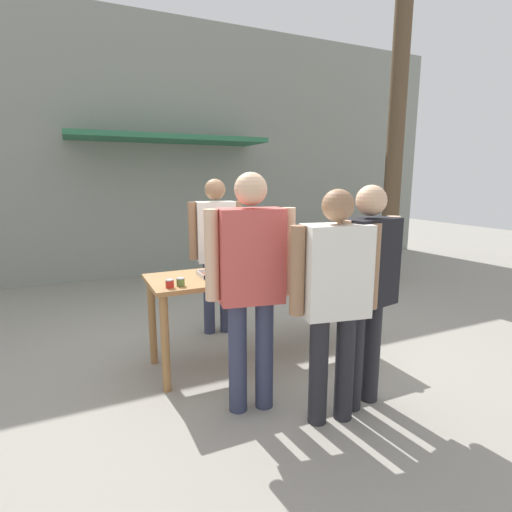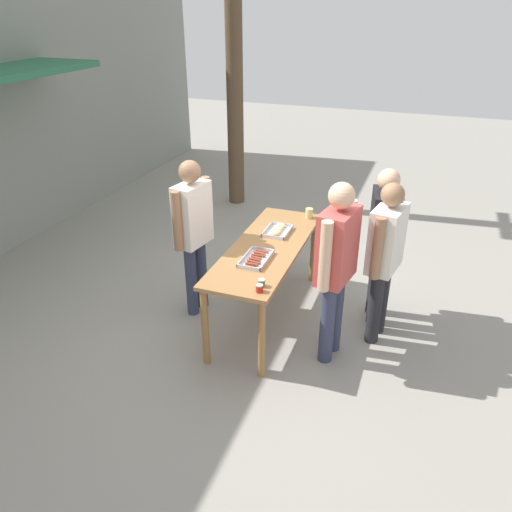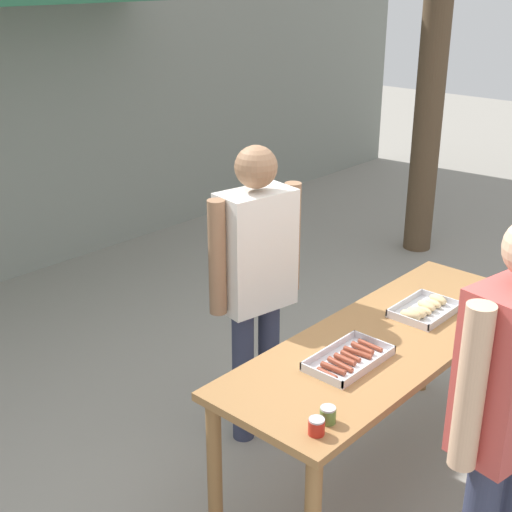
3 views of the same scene
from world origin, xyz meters
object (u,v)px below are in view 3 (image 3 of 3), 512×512
condiment_jar_ketchup (328,415)px  beer_cup (507,285)px  person_customer_holding_hotdog (512,398)px  condiment_jar_mustard (316,426)px  food_tray_buns (424,309)px  person_server_behind_table (256,271)px  food_tray_sausages (349,360)px

condiment_jar_ketchup → beer_cup: 1.67m
condiment_jar_ketchup → person_customer_holding_hotdog: 0.72m
condiment_jar_mustard → condiment_jar_ketchup: bearing=8.9°
food_tray_buns → condiment_jar_ketchup: condiment_jar_ketchup is taller
condiment_jar_mustard → person_customer_holding_hotdog: person_customer_holding_hotdog is taller
condiment_jar_ketchup → person_server_behind_table: size_ratio=0.04×
condiment_jar_mustard → condiment_jar_ketchup: size_ratio=1.00×
condiment_jar_ketchup → person_customer_holding_hotdog: bearing=-57.4°
food_tray_buns → condiment_jar_mustard: condiment_jar_mustard is taller
condiment_jar_mustard → food_tray_buns: bearing=10.6°
condiment_jar_ketchup → person_server_behind_table: bearing=56.5°
person_server_behind_table → condiment_jar_mustard: bearing=-116.6°
food_tray_buns → condiment_jar_mustard: size_ratio=5.20×
food_tray_sausages → person_server_behind_table: bearing=74.7°
condiment_jar_ketchup → beer_cup: bearing=-0.2°
condiment_jar_mustard → condiment_jar_ketchup: (0.09, 0.01, 0.00)m
beer_cup → person_server_behind_table: bearing=135.1°
food_tray_sausages → food_tray_buns: bearing=0.1°
food_tray_sausages → beer_cup: (1.22, -0.22, 0.04)m
condiment_jar_ketchup → person_customer_holding_hotdog: size_ratio=0.04×
food_tray_buns → condiment_jar_mustard: 1.25m
food_tray_sausages → person_customer_holding_hotdog: person_customer_holding_hotdog is taller
food_tray_sausages → condiment_jar_ketchup: bearing=-154.3°
beer_cup → food_tray_buns: bearing=157.5°
food_tray_sausages → condiment_jar_mustard: size_ratio=6.14×
food_tray_buns → food_tray_sausages: bearing=-179.9°
food_tray_buns → person_server_behind_table: person_server_behind_table is taller
person_server_behind_table → person_customer_holding_hotdog: size_ratio=0.97×
person_server_behind_table → food_tray_sausages: bearing=-95.2°
beer_cup → person_server_behind_table: 1.43m
food_tray_buns → person_server_behind_table: size_ratio=0.21×
beer_cup → food_tray_sausages: bearing=169.8°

